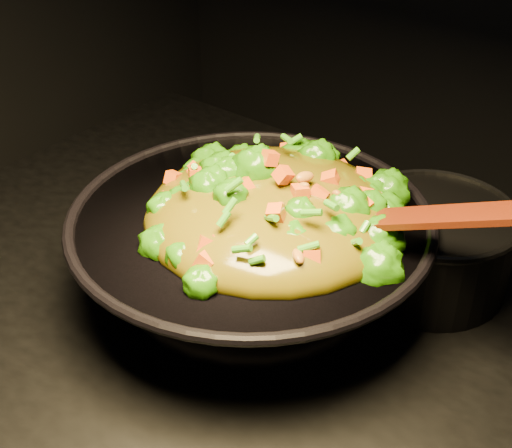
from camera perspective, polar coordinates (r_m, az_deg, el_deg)
The scene contains 4 objects.
wok at distance 0.84m, azimuth -0.42°, elevation -2.67°, with size 0.41×0.41×0.11m, color black, non-canonical shape.
stir_fry at distance 0.78m, azimuth 1.27°, elevation 3.38°, with size 0.29×0.29×0.10m, color #286B07, non-canonical shape.
spatula at distance 0.75m, azimuth 12.29°, elevation 0.48°, with size 0.27×0.04×0.01m, color #3E1508.
back_pot at distance 0.89m, azimuth 13.84°, elevation -1.78°, with size 0.19×0.19×0.11m, color black.
Camera 1 is at (0.34, -0.47, 1.46)m, focal length 50.00 mm.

